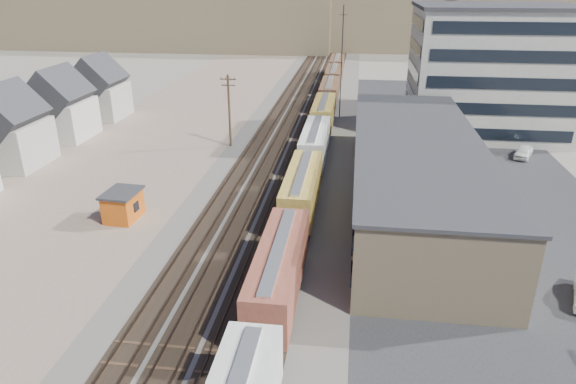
# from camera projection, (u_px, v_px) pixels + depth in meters

# --- Properties ---
(ground) EXTENTS (300.00, 300.00, 0.00)m
(ground) POSITION_uv_depth(u_px,v_px,m) (207.00, 352.00, 32.82)
(ground) COLOR #6B6356
(ground) RESTS_ON ground
(ballast_bed) EXTENTS (18.00, 200.00, 0.06)m
(ballast_bed) POSITION_uv_depth(u_px,v_px,m) (297.00, 133.00, 78.45)
(ballast_bed) COLOR #4C4742
(ballast_bed) RESTS_ON ground
(dirt_yard) EXTENTS (24.00, 180.00, 0.03)m
(dirt_yard) POSITION_uv_depth(u_px,v_px,m) (147.00, 147.00, 71.77)
(dirt_yard) COLOR #756051
(dirt_yard) RESTS_ON ground
(asphalt_lot) EXTENTS (26.00, 120.00, 0.04)m
(asphalt_lot) POSITION_uv_depth(u_px,v_px,m) (463.00, 174.00, 62.08)
(asphalt_lot) COLOR #232326
(asphalt_lot) RESTS_ON ground
(rail_tracks) EXTENTS (11.40, 200.00, 0.24)m
(rail_tracks) POSITION_uv_depth(u_px,v_px,m) (294.00, 132.00, 78.49)
(rail_tracks) COLOR black
(rail_tracks) RESTS_ON ground
(freight_train) EXTENTS (3.00, 119.74, 4.46)m
(freight_train) POSITION_uv_depth(u_px,v_px,m) (320.00, 127.00, 71.32)
(freight_train) COLOR black
(freight_train) RESTS_ON ground
(warehouse) EXTENTS (12.40, 40.40, 7.25)m
(warehouse) POSITION_uv_depth(u_px,v_px,m) (415.00, 172.00, 52.39)
(warehouse) COLOR tan
(warehouse) RESTS_ON ground
(office_tower) EXTENTS (22.60, 18.60, 18.45)m
(office_tower) POSITION_uv_depth(u_px,v_px,m) (489.00, 70.00, 75.97)
(office_tower) COLOR #9E998E
(office_tower) RESTS_ON ground
(utility_pole_north) EXTENTS (2.20, 0.32, 10.00)m
(utility_pole_north) POSITION_uv_depth(u_px,v_px,m) (229.00, 109.00, 70.13)
(utility_pole_north) COLOR #382619
(utility_pole_north) RESTS_ON ground
(radio_mast) EXTENTS (1.20, 0.16, 18.00)m
(radio_mast) POSITION_uv_depth(u_px,v_px,m) (342.00, 63.00, 83.30)
(radio_mast) COLOR black
(radio_mast) RESTS_ON ground
(hills_north) EXTENTS (265.00, 80.00, 32.00)m
(hills_north) POSITION_uv_depth(u_px,v_px,m) (337.00, 0.00, 180.59)
(hills_north) COLOR brown
(hills_north) RESTS_ON ground
(maintenance_shed) EXTENTS (3.34, 4.20, 2.94)m
(maintenance_shed) POSITION_uv_depth(u_px,v_px,m) (123.00, 205.00, 50.11)
(maintenance_shed) COLOR #C35312
(maintenance_shed) RESTS_ON ground
(parked_car_blue) EXTENTS (5.95, 5.36, 1.54)m
(parked_car_blue) POSITION_uv_depth(u_px,v_px,m) (431.00, 117.00, 84.18)
(parked_car_blue) COLOR navy
(parked_car_blue) RESTS_ON ground
(parked_car_far) EXTENTS (3.64, 5.00, 1.58)m
(parked_car_far) POSITION_uv_depth(u_px,v_px,m) (524.00, 152.00, 67.43)
(parked_car_far) COLOR white
(parked_car_far) RESTS_ON ground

